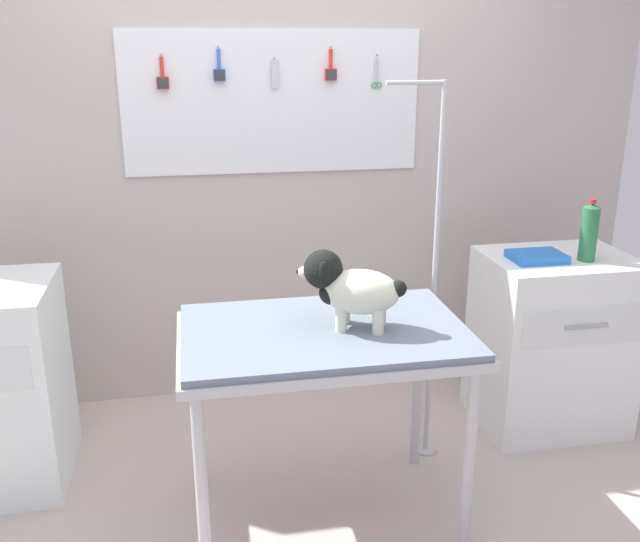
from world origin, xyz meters
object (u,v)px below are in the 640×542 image
Objects in this scene: dog at (350,287)px; cabinet_right at (551,341)px; grooming_arm at (432,293)px; soda_bottle at (589,232)px; grooming_table at (324,347)px.

cabinet_right is (1.14, 0.53, -0.54)m from dog.
dog is at bearing -140.28° from grooming_arm.
cabinet_right is 3.02× the size of soda_bottle.
dog reaches higher than cabinet_right.
dog is at bearing -155.00° from cabinet_right.
grooming_arm is 1.94× the size of cabinet_right.
grooming_arm is 0.80m from soda_bottle.
grooming_arm reaches higher than dog.
dog is 1.37× the size of soda_bottle.
grooming_arm is 0.62m from dog.
soda_bottle is (1.22, 0.46, 0.03)m from dog.
grooming_arm is at bearing -174.12° from soda_bottle.
soda_bottle reaches higher than dog.
grooming_table is 1.41m from soda_bottle.
grooming_table is at bearing -161.12° from soda_bottle.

